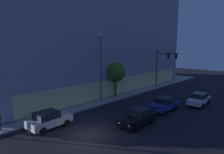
% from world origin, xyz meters
% --- Properties ---
extents(ground_plane, '(120.00, 120.00, 0.00)m').
position_xyz_m(ground_plane, '(0.00, 0.00, 0.00)').
color(ground_plane, black).
extents(modern_building, '(39.04, 22.31, 21.62)m').
position_xyz_m(modern_building, '(14.06, 18.64, 10.73)').
color(modern_building, '#4C4C51').
rests_on(modern_building, ground).
extents(traffic_light_far_corner, '(0.44, 4.22, 6.94)m').
position_xyz_m(traffic_light_far_corner, '(22.56, 4.96, 4.99)').
color(traffic_light_far_corner, black).
rests_on(traffic_light_far_corner, sidewalk_corner).
extents(street_lamp_sidewalk, '(0.44, 0.44, 9.35)m').
position_xyz_m(street_lamp_sidewalk, '(8.10, 6.75, 5.90)').
color(street_lamp_sidewalk, '#4F4F4F').
rests_on(street_lamp_sidewalk, sidewalk_corner).
extents(sidewalk_tree, '(2.98, 2.98, 5.26)m').
position_xyz_m(sidewalk_tree, '(11.55, 7.16, 3.90)').
color(sidewalk_tree, brown).
rests_on(sidewalk_tree, sidewalk_corner).
extents(car_silver, '(4.16, 2.26, 1.67)m').
position_xyz_m(car_silver, '(-1.50, 3.89, 0.85)').
color(car_silver, '#B7BABF').
rests_on(car_silver, ground).
extents(car_black, '(4.28, 2.12, 1.61)m').
position_xyz_m(car_black, '(4.96, -1.82, 0.81)').
color(car_black, black).
rests_on(car_black, ground).
extents(car_blue, '(4.24, 2.32, 1.62)m').
position_xyz_m(car_blue, '(10.63, -1.55, 0.82)').
color(car_blue, navy).
rests_on(car_blue, ground).
extents(car_white, '(4.59, 2.15, 1.55)m').
position_xyz_m(car_white, '(16.14, -3.81, 0.80)').
color(car_white, silver).
rests_on(car_white, ground).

